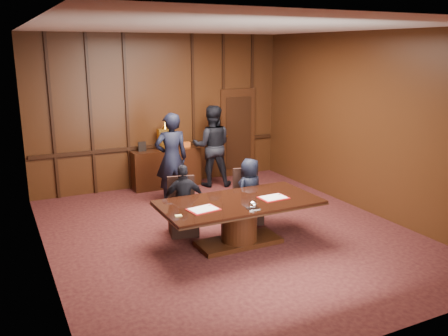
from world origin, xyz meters
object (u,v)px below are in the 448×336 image
signatory_left (184,200)px  witness_left (172,158)px  witness_right (212,146)px  conference_table (239,215)px  sideboard (166,167)px  signatory_right (250,191)px

signatory_left → witness_left: witness_left is taller
signatory_left → witness_left: bearing=-91.0°
witness_right → witness_left: bearing=54.1°
signatory_left → witness_left: 1.85m
conference_table → witness_left: size_ratio=1.37×
sideboard → witness_left: (-0.29, -1.18, 0.47)m
conference_table → witness_left: witness_left is taller
sideboard → signatory_left: 3.04m
signatory_left → signatory_right: (1.30, 0.00, -0.01)m
sideboard → conference_table: (-0.07, -3.75, 0.02)m
conference_table → signatory_right: (0.65, 0.80, 0.10)m
sideboard → conference_table: 3.75m
signatory_left → signatory_right: size_ratio=1.02×
sideboard → witness_right: witness_right is taller
sideboard → witness_right: bearing=-20.2°
signatory_right → witness_left: bearing=-82.9°
conference_table → witness_right: bearing=72.2°
witness_right → sideboard: bearing=2.2°
witness_left → witness_right: (1.30, 0.80, -0.00)m
witness_right → signatory_left: bearing=78.3°
conference_table → signatory_right: 1.04m
sideboard → signatory_right: sideboard is taller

